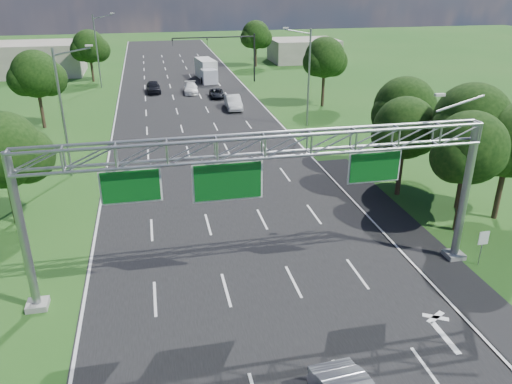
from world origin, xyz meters
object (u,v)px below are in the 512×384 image
object	(u,v)px
traffic_signal	(231,47)
regulatory_sign	(483,241)
box_truck	(207,70)
sign_gantry	(265,158)

from	to	relation	value
traffic_signal	regulatory_sign	bearing A→B (deg)	-84.80
regulatory_sign	traffic_signal	world-z (taller)	traffic_signal
traffic_signal	box_truck	xyz separation A→B (m)	(-3.42, 2.77, -3.73)
sign_gantry	box_truck	bearing A→B (deg)	86.17
sign_gantry	traffic_signal	world-z (taller)	sign_gantry
regulatory_sign	traffic_signal	size ratio (longest dim) A/B	0.17
sign_gantry	regulatory_sign	xyz separation A→B (m)	(12.07, -1.02, -5.38)
box_truck	traffic_signal	bearing A→B (deg)	-46.37
regulatory_sign	box_truck	xyz separation A→B (m)	(-8.34, 56.79, -0.07)
regulatory_sign	box_truck	world-z (taller)	box_truck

